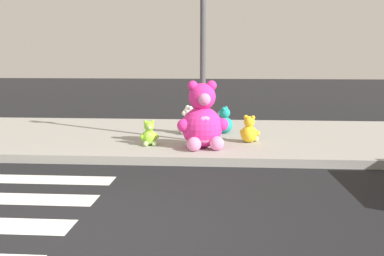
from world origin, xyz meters
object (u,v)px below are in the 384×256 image
plush_lime (149,135)px  plush_yellow (249,131)px  plush_teal (224,122)px  sign_pole (203,54)px  plush_white (188,122)px  plush_pink_large (202,121)px

plush_lime → plush_yellow: (1.90, 0.43, 0.02)m
plush_lime → plush_teal: size_ratio=0.82×
sign_pole → plush_yellow: 1.74m
plush_white → plush_lime: plush_white is taller
sign_pole → plush_lime: sign_pole is taller
plush_white → plush_lime: size_ratio=1.29×
plush_lime → sign_pole: bearing=23.4°
plush_white → plush_teal: plush_white is taller
plush_lime → plush_teal: plush_teal is taller
plush_white → plush_lime: 1.43m
plush_lime → plush_yellow: plush_yellow is taller
plush_pink_large → plush_lime: (-1.01, 0.16, -0.30)m
plush_pink_large → plush_teal: size_ratio=2.11×
sign_pole → plush_teal: sign_pole is taller
plush_teal → plush_yellow: bearing=-63.5°
plush_pink_large → plush_teal: bearing=76.2°
sign_pole → plush_yellow: (0.91, 0.00, -1.48)m
plush_pink_large → plush_white: (-0.38, 1.45, -0.25)m
plush_lime → plush_yellow: bearing=12.7°
plush_lime → plush_yellow: size_ratio=0.89×
sign_pole → plush_pink_large: size_ratio=2.61×
plush_yellow → plush_teal: size_ratio=0.92×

